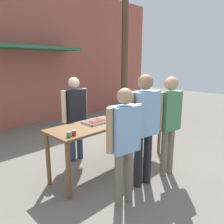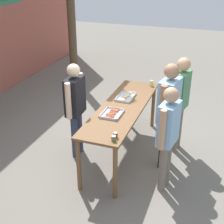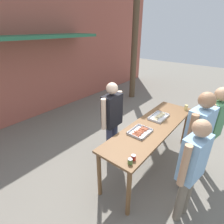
{
  "view_description": "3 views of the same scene",
  "coord_description": "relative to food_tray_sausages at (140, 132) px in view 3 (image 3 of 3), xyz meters",
  "views": [
    {
      "loc": [
        -2.79,
        -2.78,
        1.99
      ],
      "look_at": [
        0.0,
        0.0,
        1.09
      ],
      "focal_mm": 35.0,
      "sensor_mm": 36.0,
      "label": 1
    },
    {
      "loc": [
        -4.64,
        -1.5,
        3.23
      ],
      "look_at": [
        -0.36,
        0.06,
        0.99
      ],
      "focal_mm": 50.0,
      "sensor_mm": 36.0,
      "label": 2
    },
    {
      "loc": [
        -2.7,
        -1.22,
        2.62
      ],
      "look_at": [
        -0.3,
        0.75,
        1.11
      ],
      "focal_mm": 28.0,
      "sensor_mm": 36.0,
      "label": 3
    }
  ],
  "objects": [
    {
      "name": "beer_cup",
      "position": [
        1.48,
        -0.3,
        0.04
      ],
      "size": [
        0.07,
        0.07,
        0.11
      ],
      "color": "#DBC67A",
      "rests_on": "serving_table"
    },
    {
      "name": "condiment_jar_mustard",
      "position": [
        -0.76,
        -0.3,
        0.03
      ],
      "size": [
        0.07,
        0.07,
        0.08
      ],
      "color": "#567A38",
      "rests_on": "serving_table"
    },
    {
      "name": "food_tray_buns",
      "position": [
        0.75,
        -0.0,
        0.0
      ],
      "size": [
        0.46,
        0.28,
        0.05
      ],
      "color": "silver",
      "rests_on": "serving_table"
    },
    {
      "name": "person_customer_waiting_in_line",
      "position": [
        0.27,
        -0.87,
        0.13
      ],
      "size": [
        0.65,
        0.32,
        1.82
      ],
      "rotation": [
        0.0,
        0.0,
        2.98
      ],
      "color": "#232328",
      "rests_on": "ground"
    },
    {
      "name": "food_tray_sausages",
      "position": [
        0.0,
        0.0,
        0.0
      ],
      "size": [
        0.4,
        0.31,
        0.04
      ],
      "color": "silver",
      "rests_on": "serving_table"
    },
    {
      "name": "utility_pole",
      "position": [
        3.52,
        2.45,
        2.2
      ],
      "size": [
        1.1,
        0.22,
        6.16
      ],
      "color": "brown",
      "rests_on": "ground"
    },
    {
      "name": "building_facade_back",
      "position": [
        0.36,
        3.92,
        1.3
      ],
      "size": [
        12.0,
        1.11,
        4.5
      ],
      "color": "#A85647",
      "rests_on": "ground"
    },
    {
      "name": "serving_table",
      "position": [
        0.36,
        -0.06,
        -0.13
      ],
      "size": [
        2.51,
        0.71,
        0.94
      ],
      "color": "brown",
      "rests_on": "ground"
    },
    {
      "name": "person_server_behind_table",
      "position": [
        0.06,
        0.69,
        0.06
      ],
      "size": [
        0.61,
        0.25,
        1.71
      ],
      "rotation": [
        0.0,
        0.0,
        0.04
      ],
      "color": "#333851",
      "rests_on": "ground"
    },
    {
      "name": "condiment_jar_ketchup",
      "position": [
        -0.67,
        -0.29,
        0.03
      ],
      "size": [
        0.07,
        0.07,
        0.08
      ],
      "color": "#B22319",
      "rests_on": "serving_table"
    },
    {
      "name": "person_customer_holding_hotdog",
      "position": [
        -0.32,
        -0.98,
        0.04
      ],
      "size": [
        0.57,
        0.28,
        1.67
      ],
      "rotation": [
        0.0,
        0.0,
        2.97
      ],
      "color": "#756B5B",
      "rests_on": "ground"
    },
    {
      "name": "person_customer_with_cup",
      "position": [
        0.85,
        -0.97,
        0.11
      ],
      "size": [
        0.53,
        0.28,
        1.76
      ],
      "rotation": [
        0.0,
        0.0,
        2.93
      ],
      "color": "#756B5B",
      "rests_on": "ground"
    },
    {
      "name": "ground_plane",
      "position": [
        0.36,
        -0.06,
        -0.96
      ],
      "size": [
        24.0,
        24.0,
        0.0
      ],
      "primitive_type": "plane",
      "color": "slate"
    }
  ]
}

